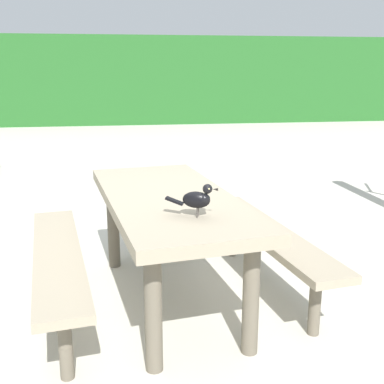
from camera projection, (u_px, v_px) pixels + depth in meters
name	position (u px, v px, depth m)	size (l,w,h in m)	color
ground_plane	(163.00, 288.00, 3.39)	(60.00, 60.00, 0.00)	beige
hedge_wall	(126.00, 80.00, 13.52)	(28.00, 1.64, 2.36)	#235B23
picnic_table_foreground	(169.00, 222.00, 3.06)	(1.91, 1.94, 0.74)	gray
bird_grackle	(198.00, 199.00, 2.53)	(0.27, 0.14, 0.18)	black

